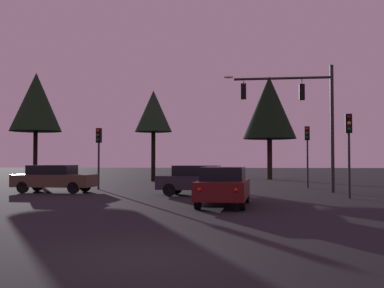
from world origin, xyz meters
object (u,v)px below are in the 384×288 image
at_px(car_crossing_right, 199,180).
at_px(tree_center_horizon, 153,112).
at_px(car_crossing_left, 54,178).
at_px(tree_left_far, 269,108).
at_px(traffic_light_corner_right, 99,146).
at_px(car_nearside_lane, 224,186).
at_px(traffic_light_corner_left, 349,138).
at_px(traffic_signal_mast_arm, 301,106).
at_px(tree_behind_sign, 36,102).
at_px(traffic_light_median, 307,144).

bearing_deg(car_crossing_right, tree_center_horizon, 107.90).
height_order(car_crossing_left, tree_left_far, tree_left_far).
xyz_separation_m(traffic_light_corner_right, car_nearside_lane, (7.87, -9.78, -1.90)).
xyz_separation_m(traffic_light_corner_left, traffic_light_corner_right, (-13.66, 5.59, -0.13)).
bearing_deg(traffic_light_corner_left, traffic_signal_mast_arm, 110.90).
height_order(car_crossing_right, tree_behind_sign, tree_behind_sign).
xyz_separation_m(traffic_signal_mast_arm, car_crossing_left, (-13.77, -1.35, -4.03)).
bearing_deg(tree_left_far, car_crossing_left, -125.16).
distance_m(car_crossing_right, tree_center_horizon, 17.08).
xyz_separation_m(traffic_light_corner_left, tree_left_far, (-1.91, 21.84, 3.99)).
height_order(traffic_light_corner_left, car_nearside_lane, traffic_light_corner_left).
bearing_deg(traffic_light_corner_right, car_crossing_left, -120.80).
bearing_deg(tree_center_horizon, traffic_light_corner_right, -97.78).
bearing_deg(tree_behind_sign, tree_center_horizon, 10.72).
distance_m(car_crossing_left, tree_behind_sign, 14.85).
bearing_deg(tree_behind_sign, car_crossing_left, -61.98).
bearing_deg(tree_left_far, car_nearside_lane, -98.49).
bearing_deg(traffic_signal_mast_arm, car_nearside_lane, -116.95).
relative_size(car_nearside_lane, tree_behind_sign, 0.49).
bearing_deg(traffic_signal_mast_arm, traffic_light_corner_right, 173.04).
distance_m(car_nearside_lane, tree_behind_sign, 25.50).
distance_m(traffic_light_corner_right, tree_left_far, 20.47).
xyz_separation_m(traffic_light_corner_left, tree_behind_sign, (-21.76, 14.81, 3.83)).
distance_m(car_crossing_left, tree_left_far, 24.09).
distance_m(traffic_light_corner_left, traffic_light_corner_right, 14.76).
bearing_deg(traffic_light_median, tree_behind_sign, 163.04).
bearing_deg(traffic_light_corner_left, traffic_light_median, 93.93).
relative_size(traffic_light_corner_left, car_crossing_right, 0.90).
relative_size(car_nearside_lane, car_crossing_right, 1.03).
relative_size(traffic_signal_mast_arm, tree_left_far, 0.73).
bearing_deg(car_nearside_lane, tree_left_far, 81.51).
bearing_deg(traffic_light_corner_right, tree_behind_sign, 131.29).
relative_size(traffic_light_median, car_crossing_left, 0.88).
distance_m(car_crossing_left, tree_center_horizon, 15.14).
bearing_deg(traffic_light_median, traffic_light_corner_left, -86.07).
xyz_separation_m(car_crossing_left, car_crossing_right, (8.20, -1.63, -0.00)).
relative_size(car_nearside_lane, tree_left_far, 0.46).
bearing_deg(traffic_light_median, car_crossing_right, -132.32).
bearing_deg(car_crossing_right, traffic_light_median, 47.68).
distance_m(traffic_light_corner_right, tree_behind_sign, 12.89).
xyz_separation_m(traffic_light_corner_right, car_crossing_right, (6.51, -4.46, -1.90)).
bearing_deg(tree_behind_sign, traffic_light_corner_left, -34.25).
xyz_separation_m(car_nearside_lane, car_crossing_left, (-9.55, 6.95, 0.00)).
bearing_deg(traffic_light_corner_right, tree_left_far, 54.12).
bearing_deg(traffic_light_corner_left, tree_center_horizon, 126.15).
relative_size(car_nearside_lane, car_crossing_left, 0.99).
relative_size(traffic_light_corner_right, car_crossing_right, 0.86).
distance_m(traffic_light_corner_right, car_crossing_right, 8.12).
xyz_separation_m(traffic_light_corner_left, car_crossing_right, (-7.15, 1.13, -2.03)).
bearing_deg(tree_center_horizon, car_crossing_left, -102.97).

